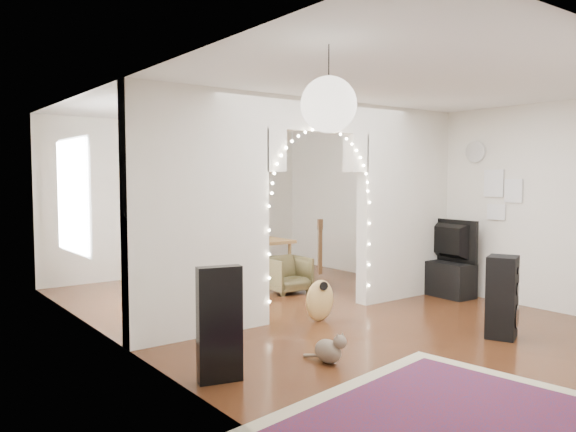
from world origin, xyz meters
TOP-DOWN VIEW (x-y plane):
  - floor at (0.00, 0.00)m, footprint 7.50×7.50m
  - ceiling at (0.00, 0.00)m, footprint 5.00×7.50m
  - wall_back at (0.00, 3.75)m, footprint 5.00×0.02m
  - wall_left at (-2.50, 0.00)m, footprint 0.02×7.50m
  - wall_right at (2.50, 0.00)m, footprint 0.02×7.50m
  - divider_wall at (0.00, 0.00)m, footprint 5.00×0.20m
  - fairy_lights at (0.00, -0.13)m, footprint 1.64×0.04m
  - window at (-2.47, 1.80)m, footprint 0.04×1.20m
  - wall_clock at (2.48, -0.60)m, footprint 0.03×0.31m
  - picture_frames at (2.48, -1.00)m, footprint 0.02×0.50m
  - paper_lantern at (-1.90, -2.40)m, footprint 0.40×0.40m
  - ceiling_fan at (0.00, 2.00)m, footprint 1.10×1.10m
  - area_rug at (-1.31, -2.96)m, footprint 2.74×2.21m
  - guitar_case at (-2.20, -1.36)m, footprint 0.40×0.22m
  - acoustic_guitar at (-0.22, -0.34)m, footprint 0.44×0.22m
  - tabby_cat at (-1.14, -1.56)m, footprint 0.28×0.46m
  - floor_speaker at (0.91, -2.05)m, footprint 0.44×0.41m
  - media_console at (2.20, -0.25)m, footprint 0.46×1.02m
  - tv at (2.20, -0.25)m, footprint 0.21×1.08m
  - bookcase at (0.19, 3.50)m, footprint 1.32×0.40m
  - dining_table at (0.19, 1.82)m, footprint 1.20×0.80m
  - flower_vase at (0.19, 1.82)m, footprint 0.18×0.18m
  - dining_chair_left at (-1.04, 1.73)m, footprint 0.57×0.58m
  - dining_chair_right at (0.48, 1.24)m, footprint 0.62×0.63m

SIDE VIEW (x-z plane):
  - floor at x=0.00m, z-range 0.00..0.00m
  - area_rug at x=-1.31m, z-range 0.00..0.02m
  - tabby_cat at x=-1.14m, z-range -0.03..0.28m
  - dining_chair_left at x=-1.04m, z-range 0.00..0.50m
  - media_console at x=2.20m, z-range 0.00..0.50m
  - dining_chair_right at x=0.48m, z-range 0.00..0.55m
  - floor_speaker at x=0.91m, z-range 0.00..0.89m
  - acoustic_guitar at x=-0.22m, z-range -0.07..0.98m
  - guitar_case at x=-2.20m, z-range 0.00..0.99m
  - bookcase at x=0.19m, z-range 0.00..1.34m
  - dining_table at x=0.19m, z-range 0.30..1.06m
  - tv at x=2.20m, z-range 0.50..1.12m
  - flower_vase at x=0.19m, z-range 0.76..0.95m
  - wall_back at x=0.00m, z-range 0.00..2.70m
  - wall_left at x=-2.50m, z-range 0.00..2.70m
  - wall_right at x=2.50m, z-range 0.00..2.70m
  - divider_wall at x=0.00m, z-range 0.07..2.77m
  - window at x=-2.47m, z-range 0.80..2.20m
  - picture_frames at x=2.48m, z-range 1.15..1.85m
  - fairy_lights at x=0.00m, z-range 0.75..2.35m
  - wall_clock at x=2.48m, z-range 1.95..2.25m
  - paper_lantern at x=-1.90m, z-range 2.05..2.45m
  - ceiling_fan at x=0.00m, z-range 2.25..2.55m
  - ceiling at x=0.00m, z-range 2.69..2.71m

